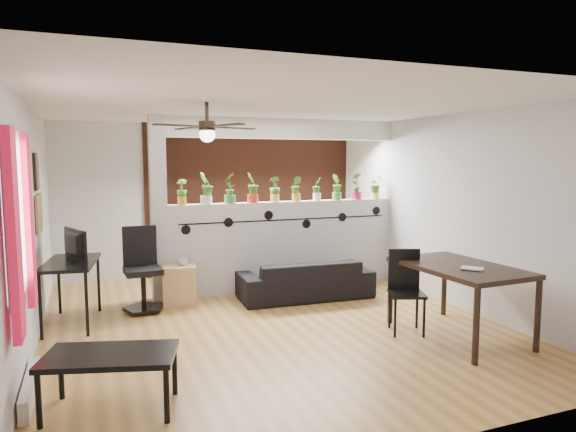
{
  "coord_description": "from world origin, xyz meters",
  "views": [
    {
      "loc": [
        -2.03,
        -5.81,
        1.99
      ],
      "look_at": [
        0.49,
        0.6,
        1.23
      ],
      "focal_mm": 32.0,
      "sensor_mm": 36.0,
      "label": 1
    }
  ],
  "objects_px": {
    "cube_shelf": "(179,285)",
    "potted_plant_8": "(356,185)",
    "potted_plant_7": "(337,186)",
    "cup": "(183,262)",
    "potted_plant_1": "(206,187)",
    "potted_plant_2": "(230,187)",
    "sofa": "(305,280)",
    "potted_plant_3": "(253,186)",
    "potted_plant_6": "(317,188)",
    "potted_plant_9": "(375,187)",
    "coffee_table": "(110,359)",
    "office_chair": "(142,275)",
    "dining_table": "(459,273)",
    "potted_plant_0": "(182,191)",
    "potted_plant_4": "(275,188)",
    "folding_chair": "(405,283)",
    "computer_desk": "(71,267)",
    "ceiling_fan": "(207,129)",
    "potted_plant_5": "(296,188)"
  },
  "relations": [
    {
      "from": "cube_shelf",
      "to": "cup",
      "type": "height_order",
      "value": "cup"
    },
    {
      "from": "potted_plant_6",
      "to": "cup",
      "type": "bearing_deg",
      "value": -171.12
    },
    {
      "from": "potted_plant_1",
      "to": "potted_plant_6",
      "type": "bearing_deg",
      "value": -0.0
    },
    {
      "from": "potted_plant_0",
      "to": "potted_plant_9",
      "type": "xyz_separation_m",
      "value": [
        3.16,
        0.0,
        0.0
      ]
    },
    {
      "from": "potted_plant_4",
      "to": "computer_desk",
      "type": "relative_size",
      "value": 0.34
    },
    {
      "from": "potted_plant_0",
      "to": "computer_desk",
      "type": "relative_size",
      "value": 0.32
    },
    {
      "from": "potted_plant_3",
      "to": "potted_plant_8",
      "type": "distance_m",
      "value": 1.76
    },
    {
      "from": "potted_plant_6",
      "to": "sofa",
      "type": "bearing_deg",
      "value": -126.0
    },
    {
      "from": "potted_plant_0",
      "to": "potted_plant_2",
      "type": "relative_size",
      "value": 0.78
    },
    {
      "from": "potted_plant_1",
      "to": "potted_plant_5",
      "type": "distance_m",
      "value": 1.4
    },
    {
      "from": "potted_plant_2",
      "to": "potted_plant_8",
      "type": "height_order",
      "value": "potted_plant_2"
    },
    {
      "from": "potted_plant_8",
      "to": "folding_chair",
      "type": "height_order",
      "value": "potted_plant_8"
    },
    {
      "from": "potted_plant_0",
      "to": "potted_plant_3",
      "type": "xyz_separation_m",
      "value": [
        1.05,
        -0.0,
        0.05
      ]
    },
    {
      "from": "cup",
      "to": "coffee_table",
      "type": "height_order",
      "value": "cup"
    },
    {
      "from": "potted_plant_3",
      "to": "sofa",
      "type": "bearing_deg",
      "value": -48.5
    },
    {
      "from": "potted_plant_9",
      "to": "folding_chair",
      "type": "relative_size",
      "value": 0.39
    },
    {
      "from": "potted_plant_1",
      "to": "potted_plant_8",
      "type": "relative_size",
      "value": 1.03
    },
    {
      "from": "potted_plant_7",
      "to": "coffee_table",
      "type": "distance_m",
      "value": 4.92
    },
    {
      "from": "potted_plant_4",
      "to": "cube_shelf",
      "type": "height_order",
      "value": "potted_plant_4"
    },
    {
      "from": "potted_plant_7",
      "to": "cup",
      "type": "xyz_separation_m",
      "value": [
        -2.53,
        -0.34,
        -0.97
      ]
    },
    {
      "from": "potted_plant_1",
      "to": "potted_plant_6",
      "type": "distance_m",
      "value": 1.76
    },
    {
      "from": "cube_shelf",
      "to": "coffee_table",
      "type": "distance_m",
      "value": 3.01
    },
    {
      "from": "ceiling_fan",
      "to": "potted_plant_3",
      "type": "height_order",
      "value": "ceiling_fan"
    },
    {
      "from": "potted_plant_3",
      "to": "cup",
      "type": "relative_size",
      "value": 3.51
    },
    {
      "from": "ceiling_fan",
      "to": "potted_plant_5",
      "type": "xyz_separation_m",
      "value": [
        1.78,
        1.8,
        -0.76
      ]
    },
    {
      "from": "potted_plant_2",
      "to": "potted_plant_8",
      "type": "relative_size",
      "value": 1.04
    },
    {
      "from": "potted_plant_7",
      "to": "potted_plant_9",
      "type": "height_order",
      "value": "potted_plant_7"
    },
    {
      "from": "potted_plant_1",
      "to": "cube_shelf",
      "type": "bearing_deg",
      "value": -144.14
    },
    {
      "from": "ceiling_fan",
      "to": "potted_plant_7",
      "type": "distance_m",
      "value": 3.15
    },
    {
      "from": "office_chair",
      "to": "coffee_table",
      "type": "height_order",
      "value": "office_chair"
    },
    {
      "from": "potted_plant_4",
      "to": "office_chair",
      "type": "bearing_deg",
      "value": -167.67
    },
    {
      "from": "potted_plant_0",
      "to": "potted_plant_7",
      "type": "bearing_deg",
      "value": 0.0
    },
    {
      "from": "potted_plant_5",
      "to": "computer_desk",
      "type": "xyz_separation_m",
      "value": [
        -3.23,
        -0.72,
        -0.85
      ]
    },
    {
      "from": "potted_plant_1",
      "to": "coffee_table",
      "type": "height_order",
      "value": "potted_plant_1"
    },
    {
      "from": "potted_plant_4",
      "to": "potted_plant_8",
      "type": "xyz_separation_m",
      "value": [
        1.4,
        0.0,
        0.03
      ]
    },
    {
      "from": "potted_plant_2",
      "to": "dining_table",
      "type": "relative_size",
      "value": 0.3
    },
    {
      "from": "potted_plant_2",
      "to": "sofa",
      "type": "height_order",
      "value": "potted_plant_2"
    },
    {
      "from": "sofa",
      "to": "cube_shelf",
      "type": "relative_size",
      "value": 3.33
    },
    {
      "from": "ceiling_fan",
      "to": "potted_plant_9",
      "type": "distance_m",
      "value": 3.73
    },
    {
      "from": "computer_desk",
      "to": "coffee_table",
      "type": "xyz_separation_m",
      "value": [
        0.34,
        -2.44,
        -0.28
      ]
    },
    {
      "from": "potted_plant_8",
      "to": "potted_plant_9",
      "type": "height_order",
      "value": "potted_plant_8"
    },
    {
      "from": "ceiling_fan",
      "to": "potted_plant_8",
      "type": "distance_m",
      "value": 3.43
    },
    {
      "from": "office_chair",
      "to": "coffee_table",
      "type": "xyz_separation_m",
      "value": [
        -0.51,
        -2.73,
        -0.06
      ]
    },
    {
      "from": "computer_desk",
      "to": "potted_plant_4",
      "type": "bearing_deg",
      "value": 14.15
    },
    {
      "from": "cube_shelf",
      "to": "potted_plant_8",
      "type": "bearing_deg",
      "value": 14.8
    },
    {
      "from": "cup",
      "to": "potted_plant_4",
      "type": "bearing_deg",
      "value": 12.99
    },
    {
      "from": "potted_plant_7",
      "to": "office_chair",
      "type": "bearing_deg",
      "value": -171.82
    },
    {
      "from": "potted_plant_7",
      "to": "cup",
      "type": "distance_m",
      "value": 2.73
    },
    {
      "from": "potted_plant_6",
      "to": "potted_plant_7",
      "type": "height_order",
      "value": "potted_plant_7"
    },
    {
      "from": "potted_plant_0",
      "to": "coffee_table",
      "type": "bearing_deg",
      "value": -109.65
    }
  ]
}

